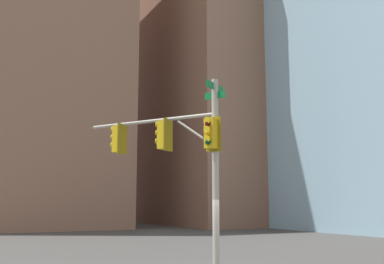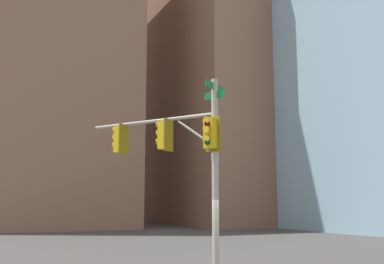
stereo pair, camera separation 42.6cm
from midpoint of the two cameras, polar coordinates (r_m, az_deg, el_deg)
signal_pole_assembly at (r=15.73m, az=-0.78°, el=-1.91°), size 5.00×3.49×6.54m
building_brick_nearside at (r=55.23m, az=-17.78°, el=9.19°), size 24.80×15.94×38.34m
building_brick_midblock at (r=56.49m, az=5.64°, el=5.99°), size 21.05×16.87×33.79m
building_brick_farside at (r=74.73m, az=17.82°, el=2.14°), size 21.58×16.43×32.38m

